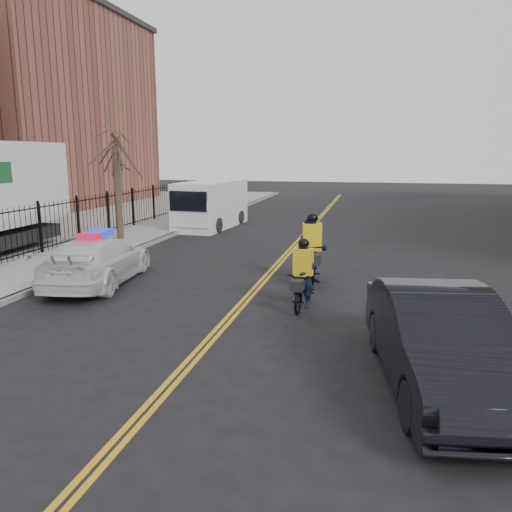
{
  "coord_description": "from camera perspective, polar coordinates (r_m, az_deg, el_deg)",
  "views": [
    {
      "loc": [
        3.22,
        -9.68,
        3.82
      ],
      "look_at": [
        0.38,
        2.25,
        1.3
      ],
      "focal_mm": 35.0,
      "sensor_mm": 36.0,
      "label": 1
    }
  ],
  "objects": [
    {
      "name": "cyclist_near",
      "position": [
        12.59,
        5.37,
        -3.18
      ],
      "size": [
        0.77,
        1.85,
        1.78
      ],
      "rotation": [
        0.0,
        0.0,
        -0.08
      ],
      "color": "black",
      "rests_on": "ground"
    },
    {
      "name": "cargo_van",
      "position": [
        26.3,
        -5.25,
        5.81
      ],
      "size": [
        2.53,
        5.88,
        2.41
      ],
      "rotation": [
        0.0,
        0.0,
        -0.07
      ],
      "color": "white",
      "rests_on": "ground"
    },
    {
      "name": "sidewalk",
      "position": [
        21.01,
        -17.53,
        0.81
      ],
      "size": [
        3.0,
        60.0,
        0.15
      ],
      "primitive_type": "cube",
      "color": "gray",
      "rests_on": "ground"
    },
    {
      "name": "dark_sedan",
      "position": [
        8.82,
        20.32,
        -9.05
      ],
      "size": [
        2.51,
        5.18,
        1.64
      ],
      "primitive_type": "imported",
      "rotation": [
        0.0,
        0.0,
        0.16
      ],
      "color": "black",
      "rests_on": "ground"
    },
    {
      "name": "iron_fence",
      "position": [
        21.67,
        -21.1,
        3.36
      ],
      "size": [
        0.12,
        28.0,
        2.0
      ],
      "primitive_type": null,
      "color": "black",
      "rests_on": "ground"
    },
    {
      "name": "police_cruiser",
      "position": [
        15.54,
        -17.65,
        -0.46
      ],
      "size": [
        2.64,
        5.12,
        1.58
      ],
      "rotation": [
        0.0,
        0.0,
        3.28
      ],
      "color": "silver",
      "rests_on": "ground"
    },
    {
      "name": "street_tree",
      "position": [
        22.46,
        -15.67,
        10.47
      ],
      "size": [
        3.2,
        3.2,
        4.8
      ],
      "color": "#392C22",
      "rests_on": "sidewalk"
    },
    {
      "name": "center_line_left",
      "position": [
        18.38,
        2.77,
        -0.37
      ],
      "size": [
        0.1,
        60.0,
        0.01
      ],
      "primitive_type": "cube",
      "color": "gold",
      "rests_on": "ground"
    },
    {
      "name": "center_line_right",
      "position": [
        18.35,
        3.26,
        -0.39
      ],
      "size": [
        0.1,
        60.0,
        0.01
      ],
      "primitive_type": "cube",
      "color": "gold",
      "rests_on": "ground"
    },
    {
      "name": "warehouse_far",
      "position": [
        42.8,
        -25.32,
        14.81
      ],
      "size": [
        14.0,
        18.0,
        14.0
      ],
      "primitive_type": "cube",
      "color": "brown",
      "rests_on": "ground"
    },
    {
      "name": "ground",
      "position": [
        10.89,
        -4.73,
        -8.97
      ],
      "size": [
        120.0,
        120.0,
        0.0
      ],
      "primitive_type": "plane",
      "color": "black",
      "rests_on": "ground"
    },
    {
      "name": "curb",
      "position": [
        20.28,
        -13.89,
        0.64
      ],
      "size": [
        0.2,
        60.0,
        0.15
      ],
      "primitive_type": "cube",
      "color": "gray",
      "rests_on": "ground"
    },
    {
      "name": "cyclist_far",
      "position": [
        15.01,
        6.38,
        0.07
      ],
      "size": [
        1.07,
        2.17,
        2.11
      ],
      "rotation": [
        0.0,
        0.0,
        0.2
      ],
      "color": "black",
      "rests_on": "ground"
    }
  ]
}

